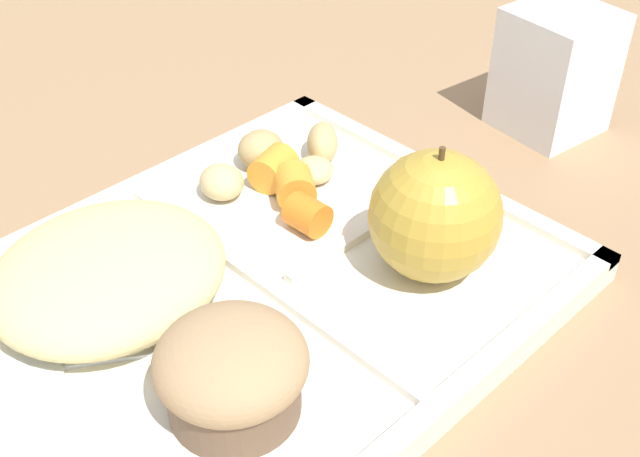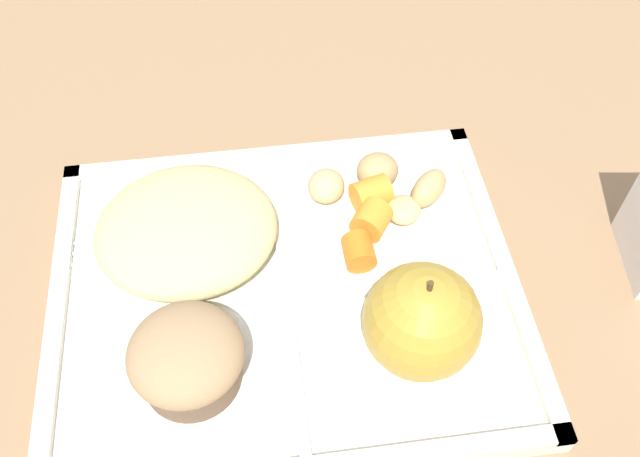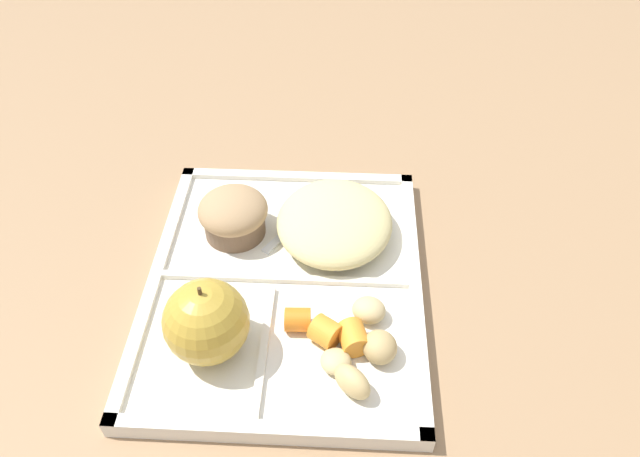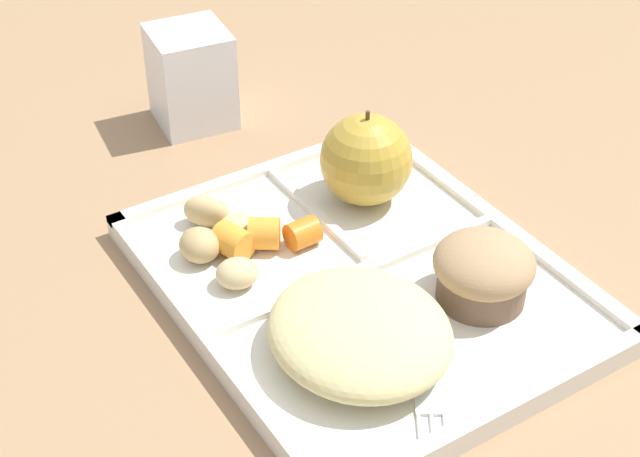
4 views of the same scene
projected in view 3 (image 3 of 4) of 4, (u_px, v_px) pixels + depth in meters
The scene contains 15 objects.
ground at pixel (285, 289), 0.65m from camera, with size 6.00×6.00×0.00m, color #997551.
lunch_tray at pixel (285, 285), 0.64m from camera, with size 0.35×0.28×0.02m.
green_apple at pixel (206, 322), 0.55m from camera, with size 0.08×0.08×0.09m.
bran_muffin at pixel (233, 215), 0.67m from camera, with size 0.08×0.08×0.05m.
carrot_slice_small at pixel (298, 320), 0.59m from camera, with size 0.02×0.02×0.02m, color orange.
carrot_slice_large at pixel (353, 337), 0.57m from camera, with size 0.03×0.03×0.03m, color orange.
carrot_slice_edge at pixel (326, 332), 0.58m from camera, with size 0.03×0.03×0.02m, color orange.
potato_chunk_large at pixel (352, 382), 0.54m from camera, with size 0.04×0.02×0.03m, color tan.
potato_chunk_wedge at pixel (336, 361), 0.56m from camera, with size 0.03×0.03×0.02m, color tan.
potato_chunk_small at pixel (369, 310), 0.60m from camera, with size 0.03×0.03×0.02m, color tan.
potato_chunk_browned at pixel (380, 347), 0.56m from camera, with size 0.03×0.03×0.03m, color tan.
egg_noodle_pile at pixel (334, 222), 0.67m from camera, with size 0.14×0.13×0.04m, color #D6C684.
meatball_back at pixel (328, 245), 0.65m from camera, with size 0.03×0.03×0.03m, color brown.
meatball_side at pixel (346, 224), 0.68m from camera, with size 0.03×0.03×0.03m, color brown.
plastic_fork at pixel (310, 210), 0.72m from camera, with size 0.13×0.09×0.00m.
Camera 3 is at (-0.41, -0.06, 0.50)m, focal length 34.27 mm.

